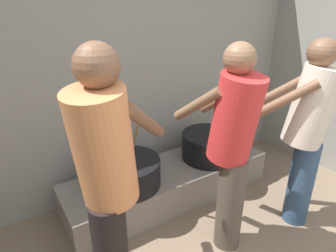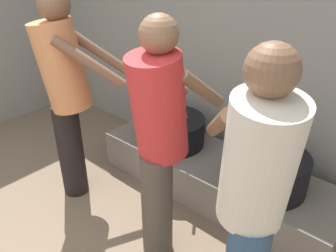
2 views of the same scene
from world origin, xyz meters
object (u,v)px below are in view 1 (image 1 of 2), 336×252
cooking_pot_secondary (210,145)px  cook_in_red_shirt (232,141)px  cook_in_cream_shirt (308,127)px  cooking_pot_main (127,172)px  cook_in_orange_shirt (107,177)px

cooking_pot_secondary → cook_in_red_shirt: bearing=-120.8°
cook_in_cream_shirt → cooking_pot_secondary: bearing=109.0°
cooking_pot_main → cook_in_orange_shirt: 0.94m
cooking_pot_main → cook_in_red_shirt: (0.50, -0.69, 0.44)m
cooking_pot_main → cook_in_cream_shirt: size_ratio=0.44×
cooking_pot_secondary → cook_in_orange_shirt: 1.55m
cooking_pot_main → cooking_pot_secondary: 0.90m
cook_in_orange_shirt → cook_in_red_shirt: cook_in_orange_shirt is taller
cooking_pot_secondary → cook_in_red_shirt: 0.89m
cook_in_cream_shirt → cook_in_orange_shirt: bearing=175.6°
cooking_pot_main → cook_in_orange_shirt: cook_in_orange_shirt is taller
cooking_pot_main → cook_in_orange_shirt: (-0.41, -0.69, 0.48)m
cook_in_orange_shirt → cook_in_red_shirt: bearing=0.5°
cook_in_red_shirt → cook_in_cream_shirt: size_ratio=1.00×
cook_in_orange_shirt → cook_in_cream_shirt: cook_in_orange_shirt is taller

